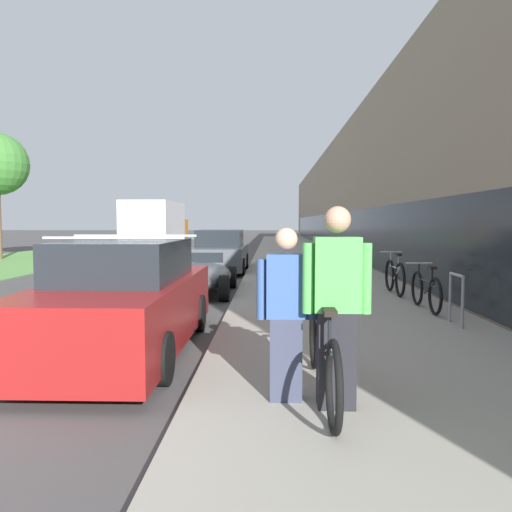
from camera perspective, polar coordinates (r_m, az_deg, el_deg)
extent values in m
cube|color=gray|center=(24.69, 5.03, -0.18)|extent=(4.53, 70.00, 0.12)
cube|color=gray|center=(33.78, 16.82, 6.39)|extent=(10.00, 70.00, 6.77)
cube|color=#1E2328|center=(32.81, 8.35, 2.87)|extent=(0.10, 63.00, 2.20)
cube|color=#5B9347|center=(30.95, -20.54, 0.31)|extent=(6.87, 70.00, 0.03)
torus|color=black|center=(5.84, 6.68, -9.02)|extent=(0.06, 0.75, 0.75)
torus|color=black|center=(4.14, 8.88, -14.52)|extent=(0.06, 0.75, 0.75)
cylinder|color=black|center=(4.93, 7.60, -8.74)|extent=(0.04, 1.51, 0.04)
cylinder|color=black|center=(4.61, 8.05, -11.00)|extent=(0.04, 0.90, 0.35)
cylinder|color=black|center=(4.34, 8.40, -8.37)|extent=(0.03, 0.03, 0.31)
cube|color=black|center=(4.31, 8.42, -6.35)|extent=(0.11, 0.22, 0.05)
cylinder|color=black|center=(5.63, 6.84, -5.45)|extent=(0.03, 0.03, 0.33)
cylinder|color=silver|center=(5.60, 6.85, -3.79)|extent=(0.52, 0.03, 0.03)
cube|color=black|center=(4.67, 9.14, -11.58)|extent=(0.34, 0.24, 0.88)
cube|color=#4CB74C|center=(4.53, 9.24, -2.09)|extent=(0.41, 0.24, 0.67)
cylinder|color=#4CB74C|center=(4.50, 5.99, -2.54)|extent=(0.10, 0.10, 0.63)
cylinder|color=#4CB74C|center=(4.57, 12.44, -2.52)|extent=(0.10, 0.10, 0.63)
sphere|color=tan|center=(4.50, 9.31, 4.13)|extent=(0.24, 0.24, 0.24)
cube|color=#33384C|center=(4.82, 3.42, -11.62)|extent=(0.30, 0.22, 0.78)
cube|color=#33518E|center=(4.68, 3.46, -3.44)|extent=(0.37, 0.22, 0.60)
cylinder|color=#33518E|center=(4.69, 0.64, -3.81)|extent=(0.09, 0.09, 0.57)
cylinder|color=#33518E|center=(4.70, 6.26, -3.81)|extent=(0.09, 0.09, 0.57)
sphere|color=tan|center=(4.65, 3.48, 1.93)|extent=(0.21, 0.21, 0.21)
cylinder|color=gray|center=(8.56, 22.55, -4.95)|extent=(0.05, 0.05, 0.82)
cylinder|color=gray|center=(9.07, 21.31, -4.43)|extent=(0.05, 0.05, 0.82)
cylinder|color=gray|center=(8.76, 21.98, -2.03)|extent=(0.05, 0.55, 0.05)
torus|color=black|center=(10.63, 17.94, -3.51)|extent=(0.06, 0.70, 0.70)
torus|color=black|center=(9.58, 19.79, -4.34)|extent=(0.06, 0.70, 0.70)
cylinder|color=black|center=(10.07, 18.84, -2.71)|extent=(0.04, 0.94, 0.04)
cylinder|color=black|center=(9.88, 19.21, -3.43)|extent=(0.04, 0.57, 0.32)
cylinder|color=black|center=(9.72, 19.48, -2.11)|extent=(0.03, 0.03, 0.29)
cube|color=black|center=(9.71, 19.50, -1.27)|extent=(0.11, 0.22, 0.05)
cylinder|color=black|center=(10.50, 18.11, -1.61)|extent=(0.03, 0.03, 0.30)
cylinder|color=silver|center=(10.49, 18.13, -0.78)|extent=(0.52, 0.03, 0.03)
torus|color=black|center=(12.60, 15.03, -2.13)|extent=(0.06, 0.78, 0.78)
torus|color=black|center=(11.66, 16.14, -2.63)|extent=(0.06, 0.78, 0.78)
cylinder|color=#B7BCC1|center=(12.11, 15.58, -1.26)|extent=(0.04, 0.84, 0.04)
cylinder|color=#B7BCC1|center=(11.93, 15.80, -1.87)|extent=(0.04, 0.51, 0.35)
cylinder|color=#B7BCC1|center=(11.79, 15.96, -0.62)|extent=(0.03, 0.03, 0.32)
cube|color=black|center=(11.78, 15.98, 0.16)|extent=(0.11, 0.22, 0.05)
cylinder|color=#B7BCC1|center=(12.49, 15.15, -0.32)|extent=(0.03, 0.03, 0.34)
cylinder|color=silver|center=(12.48, 15.16, 0.46)|extent=(0.52, 0.03, 0.03)
cube|color=maroon|center=(7.16, -14.60, -6.06)|extent=(1.69, 4.60, 0.87)
cube|color=#1E2328|center=(7.07, -14.70, -0.45)|extent=(1.45, 2.30, 0.54)
cylinder|color=silver|center=(7.54, -13.65, 2.25)|extent=(1.81, 0.04, 0.04)
cylinder|color=silver|center=(6.57, -15.99, 1.99)|extent=(1.81, 0.04, 0.04)
cylinder|color=black|center=(8.73, -16.95, -6.20)|extent=(0.22, 0.60, 0.60)
cylinder|color=black|center=(8.37, -6.72, -6.49)|extent=(0.22, 0.60, 0.60)
cylinder|color=black|center=(6.24, -25.22, -10.43)|extent=(0.22, 0.60, 0.60)
cylinder|color=black|center=(5.72, -10.85, -11.43)|extent=(0.22, 0.60, 0.60)
ellipsoid|color=#4C5156|center=(12.62, -6.50, -2.31)|extent=(1.58, 4.01, 0.63)
cube|color=#1E2328|center=(13.07, -6.21, -0.19)|extent=(1.11, 0.04, 0.26)
cylinder|color=black|center=(13.89, -8.82, -2.38)|extent=(0.22, 0.60, 0.60)
cylinder|color=black|center=(13.70, -2.76, -2.43)|extent=(0.22, 0.60, 0.60)
cylinder|color=black|center=(11.63, -10.91, -3.62)|extent=(0.22, 0.60, 0.60)
cylinder|color=black|center=(11.40, -3.67, -3.71)|extent=(0.22, 0.60, 0.60)
cube|color=#4C5156|center=(18.17, -4.11, -0.12)|extent=(1.82, 4.30, 0.78)
cube|color=#1E2328|center=(18.13, -4.12, 2.06)|extent=(1.56, 2.15, 0.60)
cylinder|color=black|center=(19.56, -6.18, -0.55)|extent=(0.22, 0.60, 0.60)
cylinder|color=black|center=(19.40, -1.24, -0.57)|extent=(0.22, 0.60, 0.60)
cylinder|color=black|center=(17.02, -7.37, -1.22)|extent=(0.22, 0.60, 0.60)
cylinder|color=black|center=(16.83, -1.69, -1.25)|extent=(0.22, 0.60, 0.60)
cube|color=orange|center=(31.86, -10.02, 2.56)|extent=(2.25, 1.85, 1.75)
cube|color=silver|center=(28.25, -11.55, 3.34)|extent=(2.45, 5.55, 2.70)
cylinder|color=black|center=(31.67, -12.18, 1.28)|extent=(0.28, 0.84, 0.84)
cylinder|color=black|center=(31.20, -8.16, 1.29)|extent=(0.28, 0.84, 0.84)
cylinder|color=black|center=(27.49, -14.34, 0.87)|extent=(0.28, 0.84, 0.84)
cylinder|color=black|center=(26.96, -9.73, 0.88)|extent=(0.28, 0.84, 0.84)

